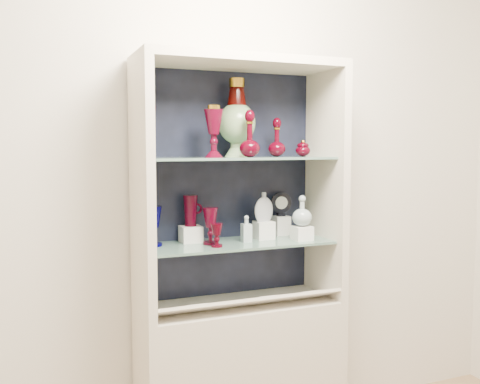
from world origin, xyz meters
name	(u,v)px	position (x,y,z in m)	size (l,w,h in m)	color
wall_back	(224,170)	(0.00, 1.75, 1.40)	(3.50, 0.02, 2.80)	silver
cabinet_base	(240,376)	(0.00, 1.53, 0.38)	(1.00, 0.40, 0.75)	beige
cabinet_back_panel	(226,184)	(0.00, 1.72, 1.32)	(0.98, 0.02, 1.15)	black
cabinet_side_left	(142,190)	(-0.48, 1.53, 1.32)	(0.04, 0.40, 1.15)	beige
cabinet_side_right	(326,184)	(0.48, 1.53, 1.32)	(0.04, 0.40, 1.15)	beige
cabinet_top_cap	(240,62)	(0.00, 1.53, 1.92)	(1.00, 0.40, 0.04)	beige
shelf_lower	(238,243)	(0.00, 1.55, 1.04)	(0.92, 0.34, 0.01)	slate
shelf_upper	(238,158)	(0.00, 1.55, 1.46)	(0.92, 0.34, 0.01)	slate
label_ledge	(249,303)	(0.00, 1.42, 0.78)	(0.92, 0.18, 0.01)	beige
label_card_0	(309,292)	(0.33, 1.42, 0.80)	(0.10, 0.07, 0.00)	white
label_card_1	(195,306)	(-0.27, 1.42, 0.80)	(0.10, 0.07, 0.00)	white
label_card_2	(266,298)	(0.09, 1.42, 0.80)	(0.10, 0.07, 0.00)	white
pedestal_lamp_left	(146,130)	(-0.44, 1.61, 1.60)	(0.10, 0.10, 0.26)	#470416
pedestal_lamp_right	(214,131)	(-0.14, 1.52, 1.59)	(0.09, 0.09, 0.24)	#470416
enamel_urn	(237,118)	(0.02, 1.61, 1.66)	(0.19, 0.19, 0.38)	#094B2C
ruby_decanter_a	(250,131)	(0.02, 1.47, 1.60)	(0.10, 0.10, 0.25)	#45000E
ruby_decanter_b	(277,136)	(0.22, 1.58, 1.57)	(0.09, 0.09, 0.21)	#45000E
lidded_bowl	(303,148)	(0.37, 1.57, 1.51)	(0.08, 0.08, 0.09)	#45000E
cobalt_goblet	(154,226)	(-0.41, 1.61, 1.15)	(0.08, 0.08, 0.19)	#020041
ruby_goblet_tall	(210,226)	(-0.15, 1.55, 1.14)	(0.07, 0.07, 0.18)	#470416
ruby_goblet_small	(217,235)	(-0.14, 1.47, 1.11)	(0.06, 0.06, 0.11)	#45000E
riser_ruby_pitcher	(191,234)	(-0.22, 1.64, 1.09)	(0.10, 0.10, 0.08)	silver
ruby_pitcher	(191,211)	(-0.22, 1.64, 1.21)	(0.11, 0.07, 0.15)	#470416
clear_square_bottle	(246,229)	(0.04, 1.54, 1.12)	(0.05, 0.05, 0.13)	#94A7AC
riser_flat_flask	(264,230)	(0.15, 1.59, 1.09)	(0.09, 0.09, 0.09)	silver
flat_flask	(264,206)	(0.15, 1.59, 1.22)	(0.11, 0.04, 0.15)	#A2A9B3
riser_clear_round_decanter	(302,233)	(0.32, 1.49, 1.08)	(0.09, 0.09, 0.07)	silver
clear_round_decanter	(302,212)	(0.32, 1.49, 1.19)	(0.10, 0.10, 0.15)	#94A7AC
riser_cameo_medallion	(281,225)	(0.29, 1.67, 1.10)	(0.08, 0.08, 0.10)	silver
cameo_medallion	(281,204)	(0.29, 1.67, 1.22)	(0.11, 0.04, 0.13)	black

